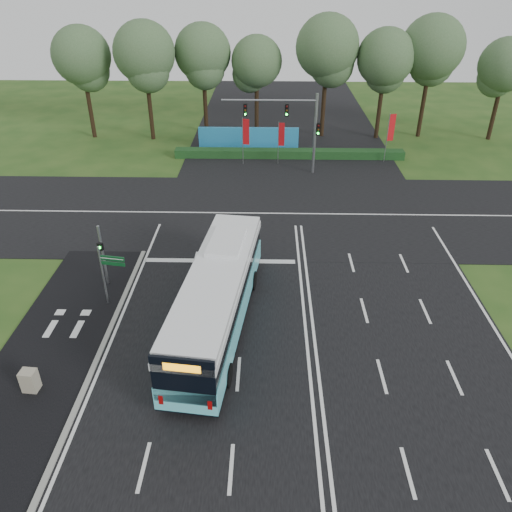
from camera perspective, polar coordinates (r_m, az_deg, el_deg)
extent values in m
plane|color=#244818|center=(27.53, 5.46, -6.18)|extent=(120.00, 120.00, 0.00)
cube|color=black|center=(27.52, 5.46, -6.14)|extent=(20.00, 120.00, 0.04)
cube|color=black|center=(37.79, 4.40, 4.83)|extent=(120.00, 14.00, 0.05)
cube|color=black|center=(27.17, -21.80, -9.14)|extent=(5.00, 18.00, 0.06)
cube|color=gray|center=(26.33, -16.94, -9.44)|extent=(0.25, 18.00, 0.12)
cube|color=#67E3F0|center=(25.72, -4.36, -5.94)|extent=(4.17, 13.07, 1.18)
cube|color=black|center=(26.04, -4.31, -6.89)|extent=(4.14, 13.00, 0.32)
cube|color=black|center=(25.10, -4.45, -3.98)|extent=(4.04, 12.87, 1.02)
cube|color=white|center=(24.74, -4.51, -2.76)|extent=(4.17, 13.07, 0.37)
cube|color=white|center=(24.53, -4.55, -2.03)|extent=(4.06, 12.55, 0.37)
cube|color=white|center=(26.61, -3.37, 1.64)|extent=(2.08, 3.39, 0.27)
cube|color=black|center=(20.33, -8.29, -13.98)|extent=(2.59, 0.43, 2.35)
cube|color=orange|center=(19.78, -8.49, -12.51)|extent=(1.49, 0.24, 0.37)
cylinder|color=black|center=(29.21, -5.26, -2.43)|extent=(0.43, 1.14, 1.11)
cylinder|color=black|center=(28.79, -0.37, -2.83)|extent=(0.43, 1.14, 1.11)
cylinder|color=black|center=(23.38, -9.50, -12.68)|extent=(0.43, 1.14, 1.11)
cylinder|color=black|center=(22.85, -3.29, -13.45)|extent=(0.43, 1.14, 1.11)
cylinder|color=gray|center=(29.80, -17.07, 0.01)|extent=(0.15, 0.15, 3.84)
cube|color=black|center=(29.31, -17.37, 1.03)|extent=(0.36, 0.30, 0.44)
sphere|color=#19F233|center=(29.23, -17.43, 0.93)|extent=(0.15, 0.15, 0.15)
cylinder|color=gray|center=(28.10, -17.06, -2.21)|extent=(0.11, 0.11, 3.64)
cube|color=#0B3E1B|center=(27.20, -16.14, -0.27)|extent=(1.36, 0.28, 0.27)
cube|color=#0B3E1B|center=(27.36, -16.05, -0.84)|extent=(1.36, 0.28, 0.20)
cube|color=white|center=(27.17, -16.16, -0.31)|extent=(1.26, 0.22, 0.04)
cube|color=#A29983|center=(24.66, -24.44, -12.87)|extent=(0.71, 0.61, 1.12)
cylinder|color=gray|center=(46.84, -1.52, 12.95)|extent=(0.07, 0.07, 4.37)
cube|color=red|center=(46.48, -1.14, 14.00)|extent=(0.57, 0.19, 2.33)
cylinder|color=gray|center=(47.05, 2.56, 12.75)|extent=(0.06, 0.06, 3.96)
cube|color=red|center=(46.79, 2.95, 13.71)|extent=(0.53, 0.06, 2.11)
cylinder|color=gray|center=(48.88, 14.73, 12.88)|extent=(0.07, 0.07, 4.61)
cube|color=red|center=(48.77, 15.24, 13.98)|extent=(0.60, 0.22, 2.46)
cylinder|color=gray|center=(44.59, 6.75, 13.60)|extent=(0.24, 0.24, 7.00)
cylinder|color=gray|center=(43.65, 1.50, 17.37)|extent=(8.00, 0.16, 0.16)
cube|color=black|center=(43.87, 3.53, 16.31)|extent=(0.32, 0.28, 1.05)
cube|color=black|center=(43.88, -1.23, 16.37)|extent=(0.32, 0.28, 1.05)
cube|color=black|center=(44.47, 7.12, 14.20)|extent=(0.32, 0.28, 1.05)
cube|color=#133617|center=(49.21, 3.79, 11.59)|extent=(22.00, 1.20, 0.80)
cube|color=#2282BB|center=(51.36, -0.86, 13.30)|extent=(10.00, 0.30, 2.20)
cylinder|color=black|center=(57.23, -18.58, 16.56)|extent=(0.44, 0.44, 7.88)
sphere|color=#3F5D36|center=(56.44, -19.34, 20.82)|extent=(5.81, 5.81, 5.81)
cylinder|color=black|center=(54.90, -12.10, 17.08)|extent=(0.44, 0.44, 8.26)
sphere|color=#3F5D36|center=(54.06, -12.66, 21.78)|extent=(6.09, 6.09, 6.09)
cylinder|color=black|center=(56.46, -5.87, 17.76)|extent=(0.44, 0.44, 7.92)
sphere|color=#3F5D36|center=(55.66, -6.12, 22.15)|extent=(5.84, 5.84, 5.84)
cylinder|color=black|center=(55.98, 0.08, 17.38)|extent=(0.44, 0.44, 7.13)
sphere|color=#3F5D36|center=(55.20, 0.08, 21.36)|extent=(5.25, 5.25, 5.25)
cylinder|color=black|center=(55.19, 7.79, 17.72)|extent=(0.44, 0.44, 8.62)
sphere|color=#3F5D36|center=(54.34, 8.17, 22.61)|extent=(6.35, 6.35, 6.35)
cylinder|color=black|center=(55.72, 14.02, 16.79)|extent=(0.44, 0.44, 7.76)
sphere|color=#3F5D36|center=(54.91, 14.61, 21.12)|extent=(5.72, 5.72, 5.72)
cylinder|color=black|center=(57.44, 18.69, 16.95)|extent=(0.44, 0.44, 8.57)
sphere|color=#3F5D36|center=(56.63, 19.53, 21.57)|extent=(6.32, 6.32, 6.32)
cylinder|color=black|center=(59.28, 25.74, 15.27)|extent=(0.44, 0.44, 7.17)
sphere|color=#3F5D36|center=(58.54, 26.65, 18.96)|extent=(5.29, 5.29, 5.29)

